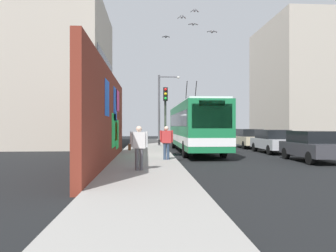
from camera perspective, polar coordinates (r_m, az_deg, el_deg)
The scene contains 15 objects.
ground_plane at distance 19.86m, azimuth 0.75°, elevation -5.30°, with size 80.00×80.00×0.00m, color black.
sidewalk_slab at distance 19.79m, azimuth -3.90°, elevation -5.10°, with size 48.00×3.20×0.15m, color gray.
graffiti_wall at distance 15.94m, azimuth -10.25°, elevation 1.36°, with size 14.18×0.32×4.43m.
building_far_left at distance 31.90m, azimuth -17.74°, elevation 8.05°, with size 12.31×7.89×12.59m.
building_far_right at distance 41.90m, azimuth 22.76°, elevation 6.79°, with size 12.39×9.80×13.57m.
city_bus at distance 23.31m, azimuth 4.52°, elevation 0.09°, with size 12.68×2.49×5.15m.
parked_car_dark_gray at distance 18.72m, azimuth 23.46°, elevation -3.07°, with size 4.19×1.87×1.58m.
parked_car_silver at distance 23.65m, azimuth 17.47°, elevation -2.42°, with size 4.39×1.77×1.58m.
parked_car_champagne at distance 28.73m, azimuth 13.59°, elevation -1.98°, with size 4.71×1.88×1.58m.
pedestrian_near_wall at distance 12.77m, azimuth -5.02°, elevation -3.13°, with size 0.23×0.75×1.69m.
pedestrian_at_curb at distance 16.72m, azimuth -0.31°, elevation -2.41°, with size 0.22×0.75×1.68m.
traffic_light at distance 20.89m, azimuth -0.45°, elevation 3.00°, with size 0.49×0.28×4.12m.
street_lamp at distance 28.85m, azimuth -1.08°, elevation 3.70°, with size 0.44×1.90×6.09m.
flying_pigeons at distance 21.35m, azimuth 3.46°, elevation 16.96°, with size 6.59×2.66×2.43m.
curbside_puddle at distance 21.43m, azimuth 2.03°, elevation -4.90°, with size 1.82×1.82×0.00m, color black.
Camera 1 is at (-19.71, 1.53, 1.84)m, focal length 35.65 mm.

